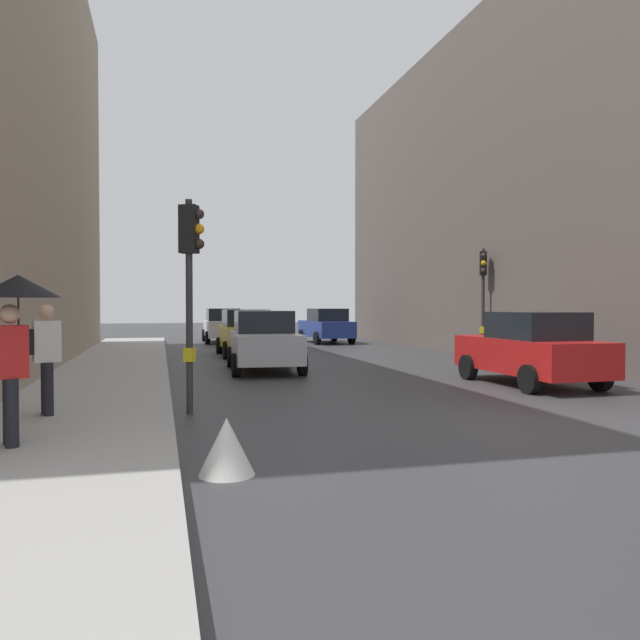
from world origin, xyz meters
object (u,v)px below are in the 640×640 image
Objects in this scene: traffic_light_near_right at (190,266)px; pedestrian_with_umbrella at (16,311)px; car_white_compact at (223,325)px; traffic_light_mid_street at (483,283)px; pedestrian_with_black_backpack at (44,353)px; warning_sign_triangle at (227,446)px; car_yellow_taxi at (246,333)px; car_silver_hatchback at (264,341)px; car_red_sedan at (531,349)px; car_blue_van at (326,326)px.

traffic_light_near_right reaches higher than pedestrian_with_umbrella.
car_white_compact is (2.66, 21.01, -1.72)m from traffic_light_near_right.
traffic_light_near_right is at bearing -141.23° from traffic_light_mid_street.
warning_sign_triangle is at bearing -55.34° from pedestrian_with_black_backpack.
traffic_light_mid_street is at bearing 34.59° from pedestrian_with_black_backpack.
pedestrian_with_black_backpack is (-4.98, -12.76, 0.29)m from car_yellow_taxi.
traffic_light_mid_street reaches higher than car_silver_hatchback.
car_silver_hatchback is (-5.67, 4.83, 0.00)m from car_red_sedan.
car_red_sedan is 1.00× the size of car_white_compact.
traffic_light_near_right is 4.65m from warning_sign_triangle.
pedestrian_with_umbrella is 2.30m from pedestrian_with_black_backpack.
warning_sign_triangle is (2.46, -1.45, -1.52)m from pedestrian_with_umbrella.
car_red_sedan is 0.98× the size of car_silver_hatchback.
pedestrian_with_umbrella reaches higher than car_yellow_taxi.
car_red_sedan and car_blue_van have the same top height.
pedestrian_with_black_backpack is (-10.04, -19.59, 0.29)m from car_blue_van.
car_silver_hatchback is at bearing 78.36° from warning_sign_triangle.
traffic_light_mid_street reaches higher than pedestrian_with_umbrella.
pedestrian_with_umbrella reaches higher than car_white_compact.
car_yellow_taxi is at bearing 153.69° from traffic_light_mid_street.
car_white_compact is 21.99m from pedestrian_with_black_backpack.
traffic_light_near_right is at bearing -97.21° from car_white_compact.
car_yellow_taxi is 13.70m from pedestrian_with_black_backpack.
traffic_light_mid_street is 11.24m from car_blue_van.
pedestrian_with_black_backpack reaches higher than car_silver_hatchback.
traffic_light_near_right is 12.75m from car_yellow_taxi.
car_red_sedan reaches higher than warning_sign_triangle.
car_red_sedan is 17.27m from car_blue_van.
pedestrian_with_umbrella reaches higher than car_silver_hatchback.
car_yellow_taxi is at bearing 71.77° from pedestrian_with_umbrella.
car_silver_hatchback is at bearing -90.93° from car_white_compact.
traffic_light_mid_street is 2.22× the size of pedestrian_with_black_backpack.
pedestrian_with_black_backpack is at bearing -117.13° from car_blue_van.
car_silver_hatchback is (-0.23, -14.26, 0.00)m from car_white_compact.
traffic_light_mid_street is at bearing 11.93° from car_silver_hatchback.
traffic_light_near_right is at bearing -102.15° from car_yellow_taxi.
traffic_light_near_right is 5.80× the size of warning_sign_triangle.
car_red_sedan is at bearing -40.38° from car_silver_hatchback.
pedestrian_with_umbrella is at bearing 149.50° from warning_sign_triangle.
car_blue_van is at bearing -19.83° from car_white_compact.
traffic_light_mid_street is 14.93m from car_white_compact.
traffic_light_mid_street is 8.97m from car_yellow_taxi.
traffic_light_near_right reaches higher than warning_sign_triangle.
car_silver_hatchback is at bearing 139.62° from car_red_sedan.
car_silver_hatchback is at bearing 63.35° from pedestrian_with_umbrella.
traffic_light_near_right reaches higher than car_blue_van.
car_red_sedan and car_yellow_taxi have the same top height.
car_silver_hatchback is 2.01× the size of pedestrian_with_umbrella.
traffic_light_mid_street is 6.04× the size of warning_sign_triangle.
traffic_light_mid_street reaches higher than car_red_sedan.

